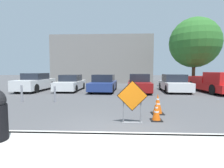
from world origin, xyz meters
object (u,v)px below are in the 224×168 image
Objects in this scene: traffic_cone_nearest at (156,112)px; parked_car_nearest at (35,83)px; bollard_second at (22,93)px; parked_car_third at (104,83)px; parked_car_fifth at (174,84)px; pickup_truck at (215,83)px; bollard_nearest at (55,93)px; parked_car_second at (71,83)px; parked_car_fourth at (139,84)px; traffic_cone_second at (158,104)px; road_closed_sign at (132,100)px.

traffic_cone_nearest is 11.98m from parked_car_nearest.
parked_car_third is at bearing 51.30° from bollard_second.
pickup_truck is (2.94, -0.70, 0.08)m from parked_car_fifth.
bollard_nearest is (-10.97, -4.60, -0.24)m from pickup_truck.
parked_car_fourth is (5.84, -0.61, 0.03)m from parked_car_second.
parked_car_third is at bearing 5.24° from parked_car_fifth.
parked_car_fifth reaches higher than parked_car_second.
parked_car_fourth reaches higher than parked_car_fifth.
traffic_cone_nearest is 10.00m from pickup_truck.
parked_car_second is 1.00× the size of parked_car_third.
traffic_cone_second is at bearing 141.34° from parked_car_nearest.
parked_car_third is 8.79m from pickup_truck.
parked_car_nearest is at bearing 125.25° from bollard_nearest.
traffic_cone_second is 0.14× the size of pickup_truck.
parked_car_fourth reaches higher than bollard_nearest.
parked_car_nearest is at bearing 8.81° from parked_car_second.
parked_car_nearest is 5.46m from bollard_second.
parked_car_fourth is (0.03, 7.30, 0.27)m from traffic_cone_second.
parked_car_fifth is at bearing 69.59° from traffic_cone_nearest.
bollard_nearest is (-8.04, -5.30, -0.16)m from parked_car_fifth.
bollard_second is at bearing 180.00° from bollard_nearest.
traffic_cone_nearest is at bearing 49.38° from pickup_truck.
bollard_second reaches higher than bollard_nearest.
parked_car_third reaches higher than parked_car_second.
parked_car_second is 5.71m from bollard_second.
bollard_nearest is at bearing 127.14° from parked_car_nearest.
parked_car_second reaches higher than bollard_nearest.
pickup_truck reaches higher than road_closed_sign.
parked_car_second is 1.02× the size of parked_car_fifth.
bollard_second is at bearing 38.94° from parked_car_fourth.
bollard_second is at bearing 78.69° from parked_car_second.
traffic_cone_nearest is 7.47m from bollard_second.
bollard_nearest is (-3.98, 3.64, -0.30)m from road_closed_sign.
parked_car_nearest reaches higher than parked_car_second.
parked_car_nearest is at bearing -4.94° from pickup_truck.
parked_car_nearest is (-7.62, 8.80, -0.08)m from road_closed_sign.
parked_car_second is at bearing -7.05° from parked_car_third.
road_closed_sign is 5.40m from bollard_nearest.
traffic_cone_nearest is 5.86m from bollard_nearest.
road_closed_sign is at bearing 117.16° from parked_car_second.
traffic_cone_second is 8.17m from parked_car_fifth.
bollard_second is (1.78, -5.15, -0.19)m from parked_car_nearest.
parked_car_nearest is 8.76m from parked_car_fourth.
traffic_cone_nearest is at bearing -26.13° from bollard_second.
parked_car_second is 4.84× the size of bollard_nearest.
pickup_truck reaches higher than parked_car_fifth.
parked_car_fourth is 5.04× the size of bollard_nearest.
pickup_truck is at bearing 52.16° from traffic_cone_nearest.
road_closed_sign is 10.81m from pickup_truck.
parked_car_fifth is 3.02m from pickup_truck.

